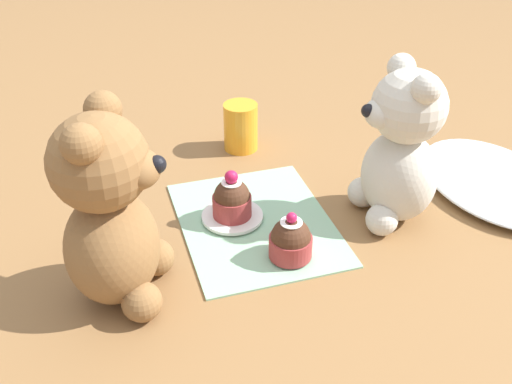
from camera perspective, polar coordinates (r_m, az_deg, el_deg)
The scene contains 9 objects.
ground_plane at distance 0.88m, azimuth 0.00°, elevation -3.05°, with size 4.00×4.00×0.00m, color olive.
knitted_placemat at distance 0.88m, azimuth 0.00°, elevation -2.90°, with size 0.27×0.21×0.01m, color #8EBC99.
tulle_cloth at distance 1.03m, azimuth 21.74°, elevation 1.02°, with size 0.28×0.20×0.03m, color white.
teddy_bear_cream at distance 0.86m, azimuth 13.59°, elevation 3.95°, with size 0.13×0.13×0.24m.
teddy_bear_tan at distance 0.71m, azimuth -13.71°, elevation -1.99°, with size 0.16×0.15×0.26m.
cupcake_near_cream_bear at distance 0.80m, azimuth 3.32°, elevation -4.65°, with size 0.06×0.06×0.07m.
saucer_plate at distance 0.88m, azimuth -2.27°, elevation -2.30°, with size 0.09×0.09×0.01m, color white.
cupcake_near_tan_bear at distance 0.87m, azimuth -2.31°, elevation -0.74°, with size 0.06×0.06×0.07m.
juice_glass at distance 1.05m, azimuth -1.47°, elevation 6.23°, with size 0.06×0.06×0.08m, color orange.
Camera 1 is at (0.68, -0.21, 0.52)m, focal length 42.00 mm.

